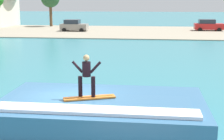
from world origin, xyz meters
name	(u,v)px	position (x,y,z in m)	size (l,w,h in m)	color
ground_plane	(72,121)	(0.00, 0.00, 0.00)	(260.00, 260.00, 0.00)	teal
wave_crest	(101,111)	(1.20, -0.09, 0.52)	(8.02, 4.73, 1.10)	#37678E
surfboard	(89,98)	(0.78, -0.37, 1.13)	(2.00, 1.09, 0.06)	orange
surfer	(87,74)	(0.68, -0.35, 2.07)	(1.13, 0.32, 1.63)	black
shoreline_bank	(133,32)	(0.00, 38.73, 0.06)	(120.00, 20.34, 0.12)	gray
car_near_shore	(74,26)	(-9.01, 37.86, 0.95)	(4.10, 2.30, 1.86)	gray
car_far_shore	(208,25)	(11.60, 41.13, 0.95)	(4.42, 2.21, 1.86)	red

